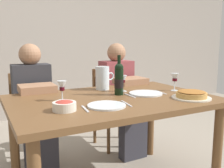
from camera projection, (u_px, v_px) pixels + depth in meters
back_wall at (39, 27)px, 3.95m from camera, size 8.00×0.10×2.80m
dining_table at (113, 110)px, 1.94m from camera, size 1.50×1.00×0.76m
wine_bottle at (119, 79)px, 2.01m from camera, size 0.07×0.07×0.31m
water_pitcher at (103, 79)px, 2.25m from camera, size 0.17×0.12×0.20m
baked_tart at (191, 95)px, 1.90m from camera, size 0.29×0.29×0.06m
salad_bowl at (64, 105)px, 1.56m from camera, size 0.14×0.14×0.07m
wine_glass_left_diner at (62, 87)px, 1.82m from camera, size 0.07×0.07×0.14m
wine_glass_right_diner at (123, 80)px, 2.16m from camera, size 0.07×0.07×0.14m
wine_glass_centre at (175, 78)px, 2.19m from camera, size 0.07×0.07×0.15m
dinner_plate_left_setting at (146, 93)px, 2.06m from camera, size 0.27×0.27×0.01m
dinner_plate_right_setting at (107, 106)px, 1.67m from camera, size 0.25×0.25×0.01m
fork_left_setting at (130, 96)px, 1.99m from camera, size 0.02×0.16×0.00m
knife_left_setting at (161, 92)px, 2.13m from camera, size 0.04×0.18×0.00m
knife_right_setting at (126, 103)px, 1.74m from camera, size 0.04×0.18×0.00m
spoon_right_setting at (85, 109)px, 1.60m from camera, size 0.04×0.16×0.00m
chair_left at (31, 111)px, 2.54m from camera, size 0.41×0.41×0.87m
diner_left at (35, 104)px, 2.32m from camera, size 0.34×0.51×1.16m
chair_right at (111, 101)px, 2.95m from camera, size 0.41×0.41×0.87m
diner_right at (122, 95)px, 2.73m from camera, size 0.34×0.51×1.16m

